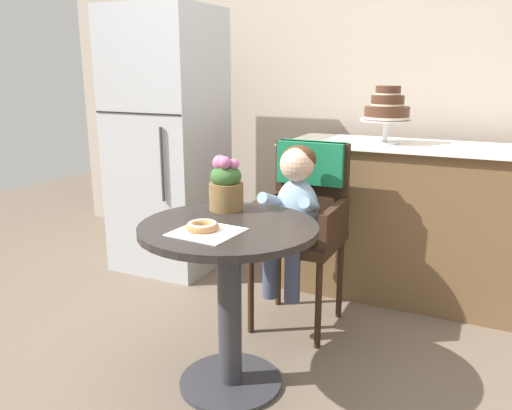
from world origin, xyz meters
The scene contains 11 objects.
ground_plane centered at (0.00, 0.00, 0.00)m, with size 8.00×8.00×0.00m, color #6B5B4C.
back_wall centered at (0.00, 1.85, 1.35)m, with size 4.80×0.10×2.70m, color #B2A393.
cafe_table centered at (0.00, 0.00, 0.51)m, with size 0.72×0.72×0.72m.
wicker_chair centered at (0.06, 0.73, 0.64)m, with size 0.42×0.45×0.95m.
seated_child centered at (0.06, 0.57, 0.68)m, with size 0.27×0.32×0.73m.
paper_napkin centered at (-0.02, -0.13, 0.72)m, with size 0.24×0.23×0.00m, color white.
donut_front centered at (-0.05, -0.12, 0.74)m, with size 0.13×0.13×0.03m.
flower_vase centered at (-0.12, 0.20, 0.83)m, with size 0.15×0.15×0.24m.
display_counter centered at (0.55, 1.30, 0.45)m, with size 1.56×0.62×0.90m.
tiered_cake_stand centered at (0.34, 1.30, 1.10)m, with size 0.30×0.30×0.33m.
refrigerator centered at (-1.05, 1.10, 0.85)m, with size 0.64×0.63×1.70m.
Camera 1 is at (0.94, -1.72, 1.31)m, focal length 36.12 mm.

